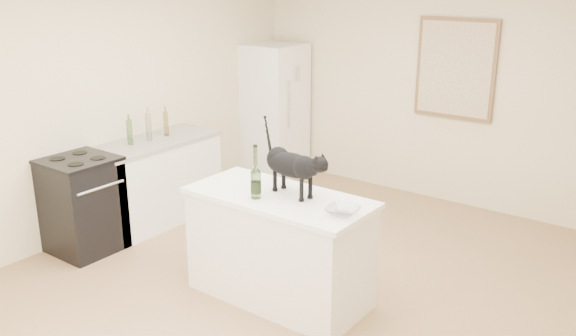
{
  "coord_description": "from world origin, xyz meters",
  "views": [
    {
      "loc": [
        2.83,
        -3.73,
        2.57
      ],
      "look_at": [
        0.15,
        -0.15,
        1.12
      ],
      "focal_mm": 37.91,
      "sensor_mm": 36.0,
      "label": 1
    }
  ],
  "objects_px": {
    "fridge": "(274,110)",
    "wine_bottle": "(256,175)",
    "black_cat": "(291,168)",
    "glass_bowl": "(343,211)",
    "stove": "(83,206)"
  },
  "relations": [
    {
      "from": "wine_bottle",
      "to": "fridge",
      "type": "bearing_deg",
      "value": 125.71
    },
    {
      "from": "fridge",
      "to": "black_cat",
      "type": "distance_m",
      "value": 3.27
    },
    {
      "from": "glass_bowl",
      "to": "wine_bottle",
      "type": "bearing_deg",
      "value": -171.54
    },
    {
      "from": "wine_bottle",
      "to": "black_cat",
      "type": "bearing_deg",
      "value": 53.32
    },
    {
      "from": "fridge",
      "to": "wine_bottle",
      "type": "relative_size",
      "value": 4.52
    },
    {
      "from": "fridge",
      "to": "stove",
      "type": "bearing_deg",
      "value": -90.0
    },
    {
      "from": "stove",
      "to": "black_cat",
      "type": "distance_m",
      "value": 2.27
    },
    {
      "from": "wine_bottle",
      "to": "glass_bowl",
      "type": "relative_size",
      "value": 1.56
    },
    {
      "from": "wine_bottle",
      "to": "glass_bowl",
      "type": "bearing_deg",
      "value": 8.46
    },
    {
      "from": "stove",
      "to": "glass_bowl",
      "type": "bearing_deg",
      "value": 7.47
    },
    {
      "from": "stove",
      "to": "black_cat",
      "type": "relative_size",
      "value": 1.46
    },
    {
      "from": "black_cat",
      "to": "fridge",
      "type": "bearing_deg",
      "value": 141.75
    },
    {
      "from": "fridge",
      "to": "glass_bowl",
      "type": "height_order",
      "value": "fridge"
    },
    {
      "from": "stove",
      "to": "fridge",
      "type": "bearing_deg",
      "value": 90.0
    },
    {
      "from": "black_cat",
      "to": "glass_bowl",
      "type": "height_order",
      "value": "black_cat"
    }
  ]
}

